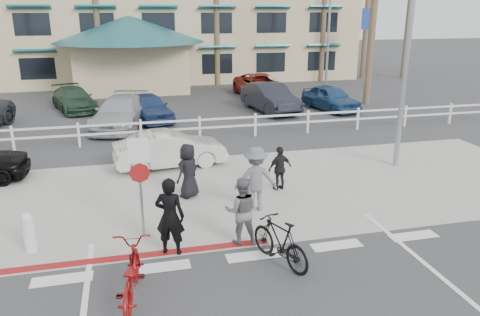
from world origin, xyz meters
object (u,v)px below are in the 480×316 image
object	(u,v)px
bike_red	(130,275)
bike_black	(280,242)
car_white_sedan	(170,149)
sign_post	(140,179)

from	to	relation	value
bike_red	bike_black	distance (m)	3.17
car_white_sedan	sign_post	bearing A→B (deg)	160.44
sign_post	bike_black	xyz separation A→B (m)	(2.77, -2.03, -0.92)
sign_post	car_white_sedan	size ratio (longest dim) A/B	0.76
sign_post	bike_red	size ratio (longest dim) A/B	1.41
bike_red	car_white_sedan	size ratio (longest dim) A/B	0.54
bike_red	bike_black	size ratio (longest dim) A/B	1.18
sign_post	bike_black	world-z (taller)	sign_post
sign_post	car_white_sedan	bearing A→B (deg)	77.03
bike_red	bike_black	xyz separation A→B (m)	(3.11, 0.62, -0.02)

